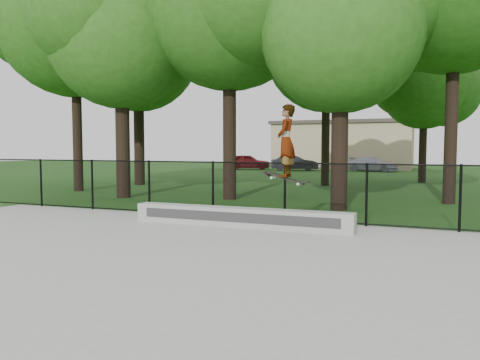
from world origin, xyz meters
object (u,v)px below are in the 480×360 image
Objects in this scene: car_c at (373,164)px; car_b at (294,163)px; car_a at (248,162)px; skater_airborne at (286,143)px; grind_ledge at (239,217)px.

car_b is at bearing 116.50° from car_c.
car_c is at bearing -104.93° from car_a.
car_a is 4.40m from car_b.
car_c is at bearing -97.28° from car_b.
car_a is 30.56m from skater_airborne.
skater_airborne is (11.77, -28.17, 1.36)m from car_a.
car_b is at bearing -115.80° from car_a.
skater_airborne is (1.21, -0.25, 1.74)m from grind_ledge.
car_a is at bearing 108.84° from car_c.
skater_airborne is (1.29, -28.69, 1.45)m from car_c.
grind_ledge is at bearing 168.47° from skater_airborne.
grind_ledge is at bearing 175.03° from car_b.
car_b is at bearing 102.81° from grind_ledge.
car_c is 2.04× the size of skater_airborne.
grind_ledge is 3.01× the size of skater_airborne.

